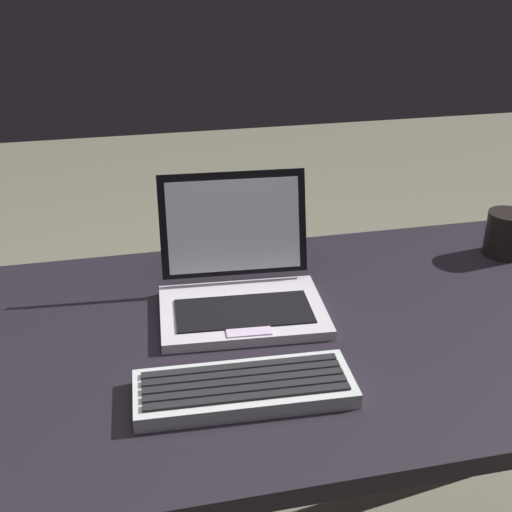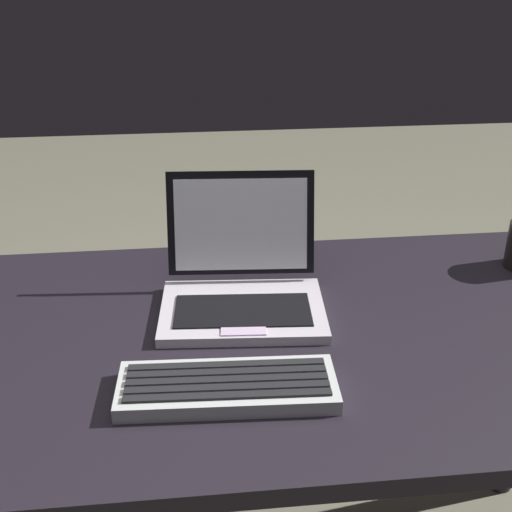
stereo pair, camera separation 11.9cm
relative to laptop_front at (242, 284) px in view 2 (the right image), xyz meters
name	(u,v)px [view 2 (the right image)]	position (x,y,z in m)	size (l,w,h in m)	color
desk	(205,383)	(-0.08, -0.10, -0.15)	(1.74, 0.75, 0.75)	black
laptop_front	(242,284)	(0.00, 0.00, 0.00)	(0.32, 0.29, 0.23)	#C0B6C1
external_keyboard	(227,387)	(-0.05, -0.27, -0.03)	(0.34, 0.14, 0.03)	#BBBFBD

